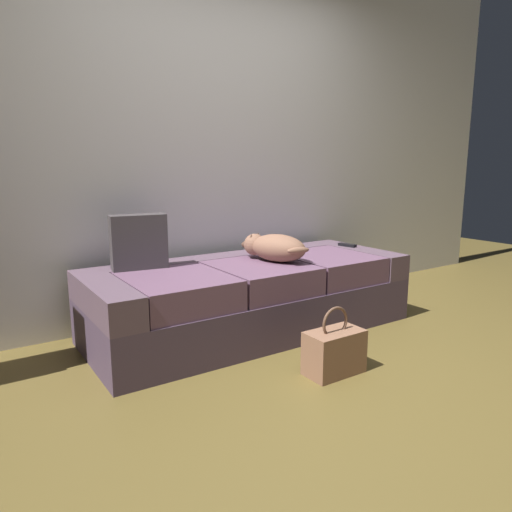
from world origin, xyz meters
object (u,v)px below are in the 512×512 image
Objects in this scene: tv_remote at (347,245)px; throw_pillow at (139,242)px; couch at (252,297)px; handbag at (334,351)px; dog_tan at (274,247)px.

throw_pillow is at bearing 163.97° from tv_remote.
tv_remote is (0.97, 0.09, 0.25)m from couch.
throw_pillow is 0.90× the size of handbag.
dog_tan is 1.39× the size of handbag.
tv_remote is at bearing -4.69° from throw_pillow.
dog_tan reaches higher than tv_remote.
couch is 1.01m from tv_remote.
couch is 0.84m from throw_pillow.
tv_remote is at bearing 43.05° from handbag.
handbag is at bearing -90.19° from couch.
couch is at bearing 89.81° from handbag.
dog_tan is at bearing -18.22° from throw_pillow.
tv_remote is at bearing 5.31° from couch.
throw_pillow is at bearing 123.46° from handbag.
couch is at bearing -18.09° from throw_pillow.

